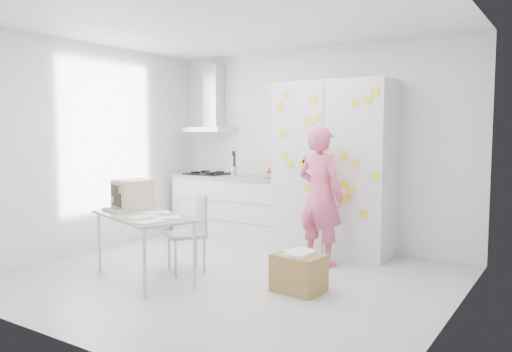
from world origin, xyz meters
The scene contains 10 objects.
floor centered at (0.00, 0.00, -0.01)m, with size 4.50×4.00×0.02m, color silver.
walls centered at (0.00, 0.72, 1.35)m, with size 4.52×4.01×2.70m.
ceiling centered at (0.00, 0.00, 2.70)m, with size 4.50×4.00×0.02m, color white.
counter_run centered at (-1.20, 1.70, 0.47)m, with size 1.84×0.63×1.28m.
range_hood centered at (-1.65, 1.84, 1.96)m, with size 0.70×0.48×1.01m.
tall_cabinet centered at (0.45, 1.67, 1.10)m, with size 1.50×0.68×2.20m.
person centered at (0.56, 1.05, 0.81)m, with size 0.59×0.39×1.63m, color #E35883.
desk centered at (-0.95, -0.42, 0.78)m, with size 1.43×1.04×1.03m.
chair centered at (-0.49, -0.03, 0.49)m, with size 0.55×0.55×0.87m.
cardboard_box centered at (0.85, 0.00, 0.19)m, with size 0.49×0.41×0.40m.
Camera 1 is at (3.11, -4.22, 1.56)m, focal length 35.00 mm.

